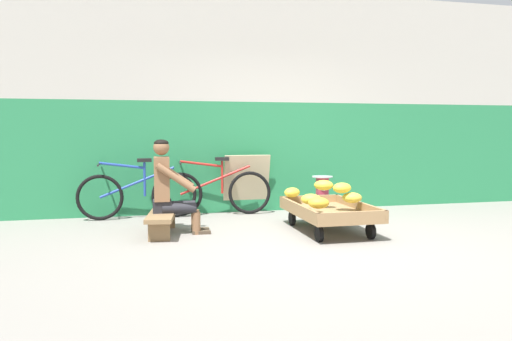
# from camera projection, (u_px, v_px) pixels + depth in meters

# --- Properties ---
(ground_plane) EXTENTS (80.00, 80.00, 0.00)m
(ground_plane) POSITION_uv_depth(u_px,v_px,m) (322.00, 247.00, 5.29)
(ground_plane) COLOR gray
(back_wall) EXTENTS (16.00, 0.30, 3.37)m
(back_wall) POSITION_uv_depth(u_px,v_px,m) (261.00, 102.00, 7.72)
(back_wall) COLOR #287F4C
(back_wall) RESTS_ON ground
(banana_cart) EXTENTS (0.85, 1.44, 0.36)m
(banana_cart) POSITION_uv_depth(u_px,v_px,m) (329.00, 212.00, 6.11)
(banana_cart) COLOR #99754C
(banana_cart) RESTS_ON ground
(banana_pile) EXTENTS (0.85, 1.24, 0.26)m
(banana_pile) POSITION_uv_depth(u_px,v_px,m) (323.00, 194.00, 6.09)
(banana_pile) COLOR yellow
(banana_pile) RESTS_ON banana_cart
(low_bench) EXTENTS (0.46, 1.13, 0.27)m
(low_bench) POSITION_uv_depth(u_px,v_px,m) (162.00, 218.00, 5.97)
(low_bench) COLOR olive
(low_bench) RESTS_ON ground
(vendor_seated) EXTENTS (0.69, 0.50, 1.14)m
(vendor_seated) POSITION_uv_depth(u_px,v_px,m) (169.00, 187.00, 5.96)
(vendor_seated) COLOR brown
(vendor_seated) RESTS_ON ground
(plastic_crate) EXTENTS (0.36, 0.28, 0.30)m
(plastic_crate) POSITION_uv_depth(u_px,v_px,m) (322.00, 207.00, 7.16)
(plastic_crate) COLOR #19847F
(plastic_crate) RESTS_ON ground
(weighing_scale) EXTENTS (0.30, 0.30, 0.29)m
(weighing_scale) POSITION_uv_depth(u_px,v_px,m) (322.00, 186.00, 7.13)
(weighing_scale) COLOR #28282D
(weighing_scale) RESTS_ON plastic_crate
(bicycle_near_left) EXTENTS (1.66, 0.48, 0.86)m
(bicycle_near_left) POSITION_uv_depth(u_px,v_px,m) (137.00, 194.00, 6.99)
(bicycle_near_left) COLOR black
(bicycle_near_left) RESTS_ON ground
(bicycle_far_left) EXTENTS (1.66, 0.48, 0.86)m
(bicycle_far_left) POSITION_uv_depth(u_px,v_px,m) (215.00, 191.00, 7.30)
(bicycle_far_left) COLOR black
(bicycle_far_left) RESTS_ON ground
(sign_board) EXTENTS (0.70, 0.23, 0.88)m
(sign_board) POSITION_uv_depth(u_px,v_px,m) (246.00, 184.00, 7.56)
(sign_board) COLOR #C6B289
(sign_board) RESTS_ON ground
(shopping_bag) EXTENTS (0.18, 0.12, 0.24)m
(shopping_bag) POSITION_uv_depth(u_px,v_px,m) (332.00, 213.00, 6.78)
(shopping_bag) COLOR silver
(shopping_bag) RESTS_ON ground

